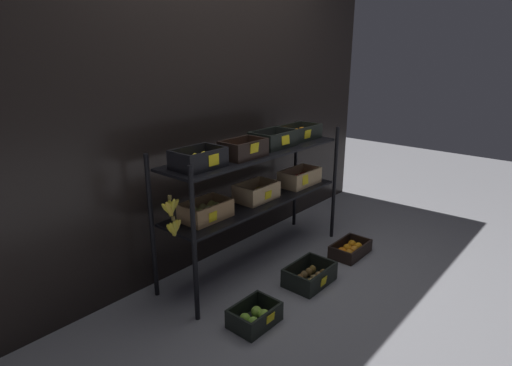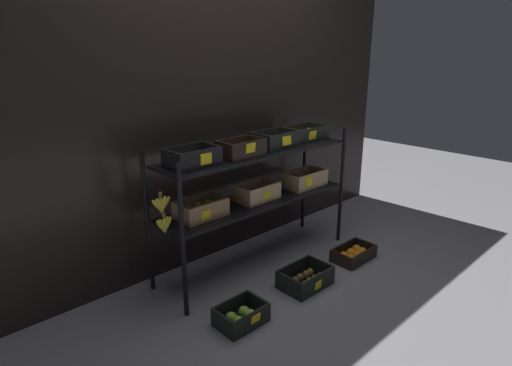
{
  "view_description": "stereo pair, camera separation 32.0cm",
  "coord_description": "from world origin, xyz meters",
  "px_view_note": "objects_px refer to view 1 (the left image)",
  "views": [
    {
      "loc": [
        -2.31,
        -2.0,
        1.65
      ],
      "look_at": [
        0.0,
        0.0,
        0.67
      ],
      "focal_mm": 29.32,
      "sensor_mm": 36.0,
      "label": 1
    },
    {
      "loc": [
        -2.09,
        -2.23,
        1.65
      ],
      "look_at": [
        0.0,
        0.0,
        0.67
      ],
      "focal_mm": 29.32,
      "sensor_mm": 36.0,
      "label": 2
    }
  ],
  "objects_px": {
    "display_rack": "(257,174)",
    "crate_ground_apple_green": "(255,317)",
    "crate_ground_orange": "(350,250)",
    "crate_ground_kiwi": "(309,277)"
  },
  "relations": [
    {
      "from": "display_rack",
      "to": "crate_ground_orange",
      "type": "relative_size",
      "value": 4.85
    },
    {
      "from": "crate_ground_apple_green",
      "to": "crate_ground_orange",
      "type": "distance_m",
      "value": 1.23
    },
    {
      "from": "display_rack",
      "to": "crate_ground_kiwi",
      "type": "bearing_deg",
      "value": -88.66
    },
    {
      "from": "crate_ground_apple_green",
      "to": "crate_ground_kiwi",
      "type": "distance_m",
      "value": 0.63
    },
    {
      "from": "display_rack",
      "to": "crate_ground_apple_green",
      "type": "distance_m",
      "value": 1.07
    },
    {
      "from": "crate_ground_apple_green",
      "to": "crate_ground_orange",
      "type": "xyz_separation_m",
      "value": [
        1.23,
        0.0,
        -0.01
      ]
    },
    {
      "from": "display_rack",
      "to": "crate_ground_orange",
      "type": "distance_m",
      "value": 1.07
    },
    {
      "from": "display_rack",
      "to": "crate_ground_orange",
      "type": "height_order",
      "value": "display_rack"
    },
    {
      "from": "display_rack",
      "to": "crate_ground_apple_green",
      "type": "bearing_deg",
      "value": -140.12
    },
    {
      "from": "display_rack",
      "to": "crate_ground_kiwi",
      "type": "relative_size",
      "value": 4.79
    }
  ]
}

